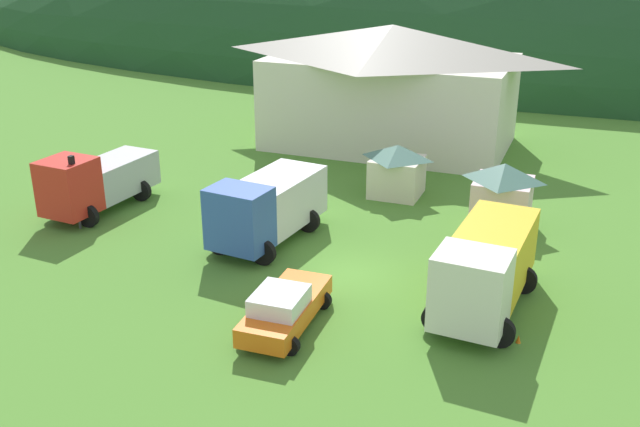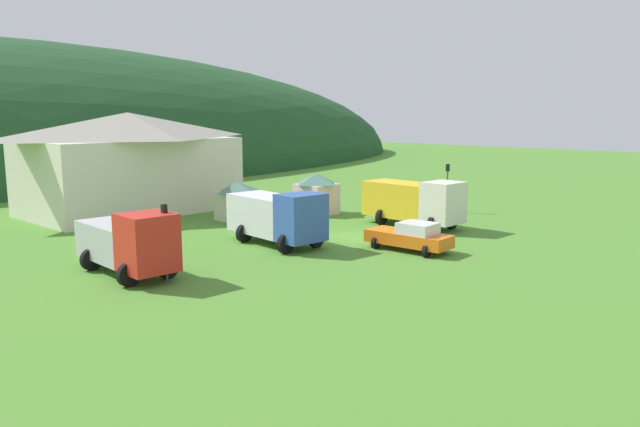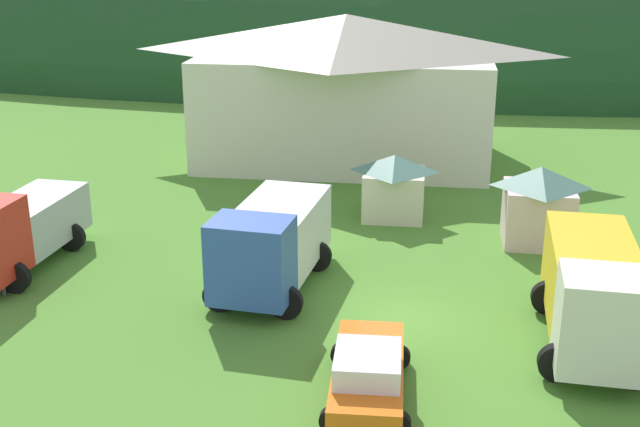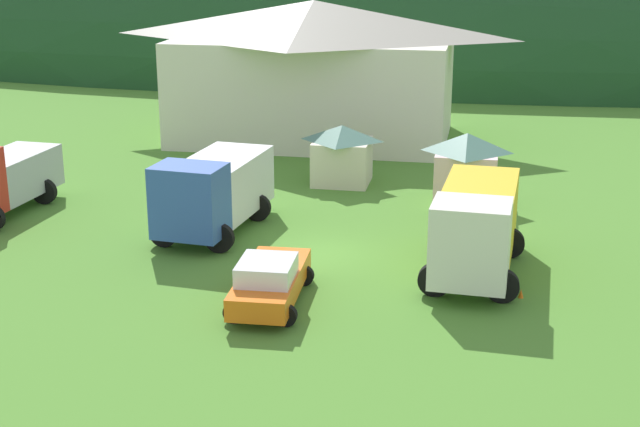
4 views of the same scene
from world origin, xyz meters
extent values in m
plane|color=#4C842D|center=(0.00, 0.00, 0.00)|extent=(200.00, 200.00, 0.00)
cube|color=silver|center=(-3.80, 19.04, 2.85)|extent=(15.00, 9.20, 5.70)
pyramid|color=gray|center=(-3.80, 19.04, 6.70)|extent=(16.20, 9.94, 2.00)
cube|color=beige|center=(-0.68, 9.83, 1.03)|extent=(2.58, 2.50, 2.05)
pyramid|color=#4C7A6B|center=(-0.68, 9.83, 2.41)|extent=(2.78, 2.70, 0.72)
cube|color=beige|center=(5.11, 7.53, 1.16)|extent=(2.61, 2.60, 2.32)
pyramid|color=#4C7A6B|center=(5.11, 7.53, 2.72)|extent=(2.82, 2.81, 0.81)
cube|color=red|center=(-14.09, 0.29, 1.88)|extent=(2.38, 2.40, 2.65)
cube|color=black|center=(-14.10, 0.17, 2.46)|extent=(1.32, 1.88, 0.85)
cube|color=#B2B2B7|center=(-13.87, 3.57, 1.44)|extent=(2.53, 4.48, 1.79)
cylinder|color=black|center=(-13.13, 0.22, 0.55)|extent=(1.10, 0.30, 1.10)
cylinder|color=black|center=(-15.06, 0.35, 0.55)|extent=(1.10, 0.30, 1.10)
cylinder|color=black|center=(-12.86, 4.15, 0.55)|extent=(1.10, 0.30, 1.10)
cylinder|color=black|center=(-14.79, 4.29, 0.55)|extent=(1.10, 0.30, 1.10)
cube|color=#3356AD|center=(-4.69, -0.33, 1.89)|extent=(2.73, 2.12, 2.68)
cube|color=black|center=(-4.70, -0.43, 2.48)|extent=(1.52, 1.62, 0.86)
cube|color=silver|center=(-4.34, 2.93, 1.68)|extent=(3.04, 4.96, 2.25)
cylinder|color=black|center=(-3.58, -0.45, 0.55)|extent=(1.10, 0.30, 1.10)
cylinder|color=black|center=(-5.81, -0.21, 0.55)|extent=(1.10, 0.30, 1.10)
cylinder|color=black|center=(-3.15, 3.52, 0.55)|extent=(1.10, 0.30, 1.10)
cylinder|color=black|center=(-5.38, 3.76, 0.55)|extent=(1.10, 0.30, 1.10)
cube|color=silver|center=(5.59, -3.25, 1.90)|extent=(2.59, 2.24, 2.70)
cube|color=black|center=(5.58, -3.35, 2.49)|extent=(1.42, 1.75, 0.86)
cube|color=gold|center=(5.81, 0.27, 1.74)|extent=(2.77, 5.11, 2.39)
cylinder|color=black|center=(6.67, -3.32, 0.55)|extent=(1.10, 0.30, 1.10)
cylinder|color=black|center=(4.51, -3.18, 0.55)|extent=(1.10, 0.30, 1.10)
cylinder|color=black|center=(6.93, 0.95, 0.55)|extent=(1.10, 0.30, 1.10)
cylinder|color=black|center=(4.77, 1.09, 0.55)|extent=(1.10, 0.30, 1.10)
cube|color=orange|center=(-0.59, -4.77, 0.69)|extent=(2.02, 4.94, 0.70)
cube|color=silver|center=(-0.57, -5.35, 1.35)|extent=(1.76, 2.01, 0.62)
cylinder|color=black|center=(0.27, -6.40, 0.34)|extent=(0.68, 0.24, 0.68)
cylinder|color=black|center=(-1.32, -6.46, 0.34)|extent=(0.68, 0.24, 0.68)
cylinder|color=black|center=(0.14, -3.08, 0.34)|extent=(0.68, 0.24, 0.68)
cylinder|color=black|center=(-1.45, -3.14, 0.34)|extent=(0.68, 0.24, 0.68)
cylinder|color=#4C4C51|center=(-13.39, -0.11, 1.52)|extent=(0.12, 0.12, 3.04)
cube|color=black|center=(-13.39, -0.11, 3.32)|extent=(0.20, 0.24, 0.55)
sphere|color=green|center=(-13.39, 0.02, 3.32)|extent=(0.14, 0.14, 0.14)
cylinder|color=#4C4C51|center=(12.58, 0.61, 1.60)|extent=(0.12, 0.12, 3.20)
cube|color=black|center=(12.58, 0.61, 3.48)|extent=(0.20, 0.24, 0.55)
sphere|color=green|center=(12.58, 0.74, 3.48)|extent=(0.14, 0.14, 0.14)
cone|color=orange|center=(7.29, -2.84, 0.00)|extent=(0.36, 0.36, 0.59)
cone|color=orange|center=(7.25, 1.72, 0.00)|extent=(0.36, 0.36, 0.48)
camera|label=1|loc=(8.78, -25.24, 13.31)|focal=40.42mm
camera|label=2|loc=(-28.81, -23.75, 7.73)|focal=34.24mm
camera|label=3|loc=(0.73, -23.57, 11.79)|focal=45.56mm
camera|label=4|loc=(5.94, -31.08, 11.50)|focal=51.32mm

